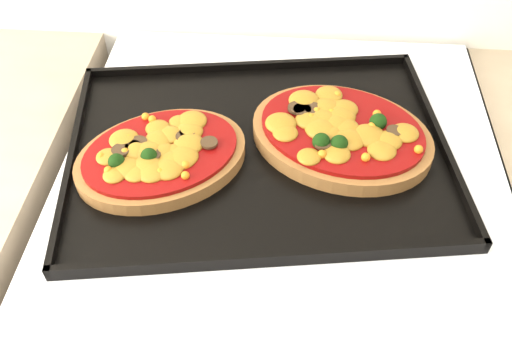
# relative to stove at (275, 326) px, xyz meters

# --- Properties ---
(stove) EXTENTS (0.60, 0.60, 0.91)m
(stove) POSITION_rel_stove_xyz_m (0.00, 0.00, 0.00)
(stove) COLOR silver
(stove) RESTS_ON floor
(baking_tray) EXTENTS (0.55, 0.44, 0.02)m
(baking_tray) POSITION_rel_stove_xyz_m (-0.03, 0.01, 0.47)
(baking_tray) COLOR black
(baking_tray) RESTS_ON stove
(pizza_left) EXTENTS (0.28, 0.25, 0.03)m
(pizza_left) POSITION_rel_stove_xyz_m (-0.16, -0.03, 0.48)
(pizza_left) COLOR #9A6635
(pizza_left) RESTS_ON baking_tray
(pizza_right) EXTENTS (0.30, 0.26, 0.04)m
(pizza_right) POSITION_rel_stove_xyz_m (0.08, 0.03, 0.48)
(pizza_right) COLOR #9A6635
(pizza_right) RESTS_ON baking_tray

